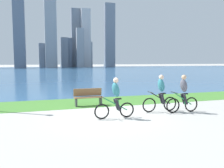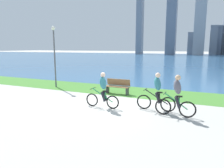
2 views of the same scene
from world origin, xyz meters
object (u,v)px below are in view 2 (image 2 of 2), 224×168
lamppost_tall (54,48)px  bench_near_path (118,86)px  cyclist_distant_rear (177,96)px  cyclist_trailing (157,92)px  cyclist_lead (103,90)px

lamppost_tall → bench_near_path: bearing=-2.9°
cyclist_distant_rear → bench_near_path: bearing=142.6°
cyclist_trailing → cyclist_distant_rear: bearing=-27.0°
cyclist_trailing → bench_near_path: (-2.89, 2.44, -0.39)m
cyclist_distant_rear → bench_near_path: cyclist_distant_rear is taller
cyclist_trailing → lamppost_tall: size_ratio=0.41×
cyclist_distant_rear → bench_near_path: 4.78m
lamppost_tall → cyclist_trailing: bearing=-19.0°
cyclist_lead → lamppost_tall: 6.58m
cyclist_trailing → lamppost_tall: 8.44m
cyclist_trailing → lamppost_tall: lamppost_tall is taller
lamppost_tall → cyclist_distant_rear: bearing=-19.9°
cyclist_trailing → bench_near_path: 3.80m
cyclist_lead → cyclist_trailing: cyclist_trailing is taller
cyclist_distant_rear → lamppost_tall: bearing=160.1°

